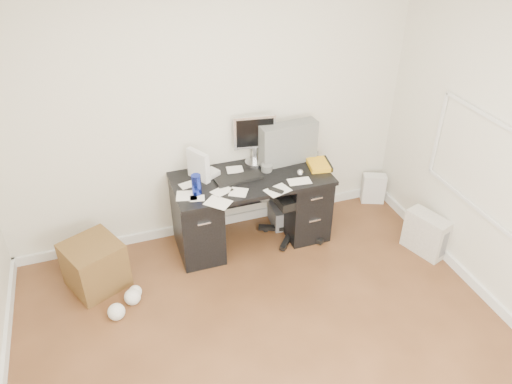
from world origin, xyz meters
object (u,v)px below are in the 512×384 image
desk (251,207)px  keyboard (239,178)px  office_chair (295,185)px  pc_tower (426,234)px  wicker_basket (95,265)px  lcd_monitor (255,140)px

desk → keyboard: keyboard is taller
keyboard → office_chair: (0.58, -0.02, -0.18)m
office_chair → pc_tower: office_chair is taller
office_chair → pc_tower: 1.36m
keyboard → office_chair: size_ratio=0.38×
keyboard → wicker_basket: (-1.41, -0.16, -0.54)m
desk → pc_tower: 1.73m
desk → pc_tower: size_ratio=3.57×
desk → office_chair: office_chair is taller
desk → office_chair: size_ratio=1.29×
lcd_monitor → keyboard: bearing=-125.8°
wicker_basket → office_chair: bearing=4.0°
keyboard → office_chair: 0.60m
office_chair → wicker_basket: (-1.99, -0.14, -0.36)m
office_chair → pc_tower: (1.11, -0.70, -0.37)m
office_chair → wicker_basket: bearing=179.9°
desk → wicker_basket: 1.56m
desk → office_chair: (0.45, -0.03, 0.18)m
lcd_monitor → wicker_basket: size_ratio=1.13×
lcd_monitor → wicker_basket: lcd_monitor is taller
pc_tower → lcd_monitor: bearing=127.2°
lcd_monitor → wicker_basket: bearing=-157.7°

